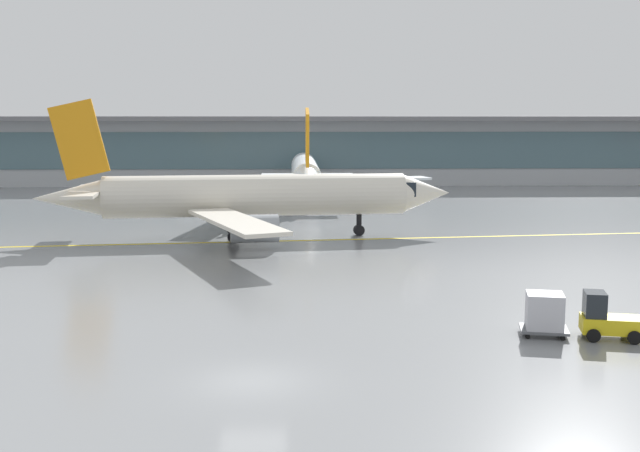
{
  "coord_description": "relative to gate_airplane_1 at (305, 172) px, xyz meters",
  "views": [
    {
      "loc": [
        1.6,
        -28.1,
        9.91
      ],
      "look_at": [
        3.18,
        19.92,
        3.0
      ],
      "focal_mm": 43.81,
      "sensor_mm": 36.0,
      "label": 1
    }
  ],
  "objects": [
    {
      "name": "ground_plane",
      "position": [
        -2.86,
        -63.48,
        -3.17
      ],
      "size": [
        400.0,
        400.0,
        0.0
      ],
      "primitive_type": "plane",
      "color": "gray"
    },
    {
      "name": "taxiway_centreline_stripe",
      "position": [
        -4.33,
        -31.11,
        -3.16
      ],
      "size": [
        109.44,
        11.8,
        0.01
      ],
      "primitive_type": "cube",
      "rotation": [
        0.0,
        0.0,
        0.1
      ],
      "color": "yellow",
      "rests_on": "ground_plane"
    },
    {
      "name": "terminal_concourse",
      "position": [
        -2.86,
        19.75,
        1.75
      ],
      "size": [
        207.02,
        11.0,
        9.6
      ],
      "color": "#B2B7BC",
      "rests_on": "ground_plane"
    },
    {
      "name": "gate_airplane_1",
      "position": [
        0.0,
        0.0,
        0.0
      ],
      "size": [
        29.66,
        31.79,
        10.56
      ],
      "rotation": [
        0.0,
        0.0,
        1.58
      ],
      "color": "white",
      "rests_on": "ground_plane"
    },
    {
      "name": "taxiing_regional_jet",
      "position": [
        -4.75,
        -29.16,
        0.16
      ],
      "size": [
        33.49,
        30.97,
        11.09
      ],
      "rotation": [
        0.0,
        0.0,
        0.1
      ],
      "color": "silver",
      "rests_on": "ground_plane"
    },
    {
      "name": "baggage_tug",
      "position": [
        12.57,
        -58.34,
        -2.27
      ],
      "size": [
        2.84,
        2.08,
        2.1
      ],
      "rotation": [
        0.0,
        0.0,
        -0.22
      ],
      "color": "yellow",
      "rests_on": "ground_plane"
    },
    {
      "name": "cargo_dolly_lead",
      "position": [
        9.97,
        -57.77,
        -2.11
      ],
      "size": [
        2.39,
        2.01,
        1.94
      ],
      "rotation": [
        0.0,
        0.0,
        -0.22
      ],
      "color": "#595B60",
      "rests_on": "ground_plane"
    }
  ]
}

